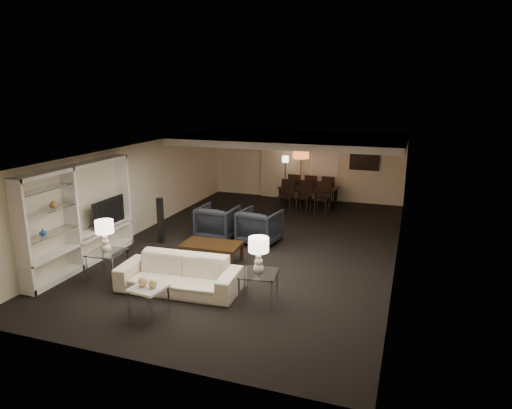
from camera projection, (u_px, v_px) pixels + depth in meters
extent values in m
plane|color=black|center=(256.00, 245.00, 11.90)|extent=(11.00, 11.00, 0.00)
cube|color=silver|center=(256.00, 150.00, 11.28)|extent=(7.00, 11.00, 0.02)
cube|color=beige|center=(305.00, 165.00, 16.62)|extent=(7.00, 0.02, 2.50)
cube|color=beige|center=(131.00, 284.00, 6.56)|extent=(7.00, 0.02, 2.50)
cube|color=beige|center=(138.00, 189.00, 12.71)|extent=(0.02, 11.00, 2.50)
cube|color=beige|center=(400.00, 211.00, 10.48)|extent=(0.02, 11.00, 2.50)
cube|color=silver|center=(292.00, 139.00, 14.51)|extent=(7.00, 4.00, 0.20)
cube|color=beige|center=(281.00, 165.00, 16.85)|extent=(1.50, 0.12, 2.40)
cube|color=silver|center=(324.00, 172.00, 16.42)|extent=(0.90, 0.05, 2.10)
cube|color=#142D38|center=(365.00, 160.00, 15.84)|extent=(0.95, 0.04, 0.65)
cylinder|color=#D8591E|center=(301.00, 155.00, 14.53)|extent=(0.52, 0.52, 0.24)
imported|color=beige|center=(179.00, 274.00, 9.16)|extent=(2.50, 1.10, 0.71)
imported|color=black|center=(218.00, 222.00, 12.34)|extent=(1.00, 1.03, 0.91)
imported|color=black|center=(260.00, 227.00, 11.96)|extent=(1.10, 1.12, 0.91)
sphere|color=#F2CA80|center=(143.00, 281.00, 8.11)|extent=(0.18, 0.18, 0.18)
sphere|color=#DECC75|center=(153.00, 284.00, 8.05)|extent=(0.16, 0.16, 0.16)
imported|color=black|center=(105.00, 211.00, 11.07)|extent=(1.13, 0.15, 0.65)
imported|color=#254FA3|center=(43.00, 232.00, 9.28)|extent=(0.15, 0.15, 0.16)
imported|color=#BD783F|center=(53.00, 204.00, 9.48)|extent=(0.16, 0.16, 0.17)
cube|color=black|center=(161.00, 220.00, 11.97)|extent=(0.14, 0.14, 1.22)
imported|color=black|center=(308.00, 197.00, 15.68)|extent=(2.01, 1.23, 0.68)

